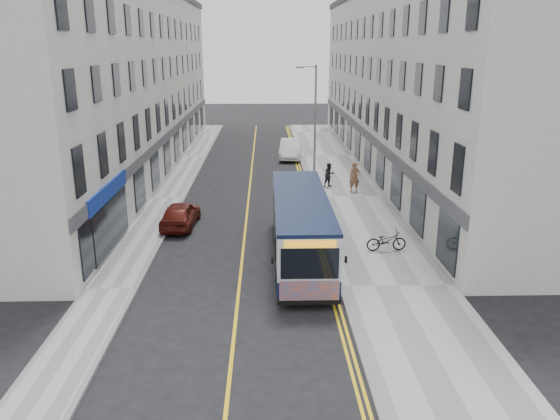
{
  "coord_description": "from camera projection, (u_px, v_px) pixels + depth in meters",
  "views": [
    {
      "loc": [
        1.09,
        -20.72,
        9.14
      ],
      "look_at": [
        1.75,
        4.23,
        1.6
      ],
      "focal_mm": 35.0,
      "sensor_mm": 36.0,
      "label": 1
    }
  ],
  "objects": [
    {
      "name": "road_centre_line",
      "position": [
        249.0,
        199.0,
        33.92
      ],
      "size": [
        0.12,
        64.0,
        0.01
      ],
      "primitive_type": "cube",
      "color": "gold",
      "rests_on": "ground"
    },
    {
      "name": "car_maroon",
      "position": [
        180.0,
        214.0,
        28.54
      ],
      "size": [
        1.87,
        4.08,
        1.36
      ],
      "primitive_type": "imported",
      "rotation": [
        0.0,
        0.0,
        3.07
      ],
      "color": "#55150E",
      "rests_on": "ground"
    },
    {
      "name": "road_dbl_yellow_inner",
      "position": [
        305.0,
        198.0,
        34.01
      ],
      "size": [
        0.1,
        64.0,
        0.01
      ],
      "primitive_type": "cube",
      "color": "gold",
      "rests_on": "ground"
    },
    {
      "name": "streetlamp",
      "position": [
        314.0,
        124.0,
        34.68
      ],
      "size": [
        1.32,
        0.18,
        8.0
      ],
      "color": "gray",
      "rests_on": "ground"
    },
    {
      "name": "pavement_east",
      "position": [
        349.0,
        197.0,
        34.07
      ],
      "size": [
        4.5,
        64.0,
        0.12
      ],
      "primitive_type": "cube",
      "color": "#969699",
      "rests_on": "ground"
    },
    {
      "name": "ground",
      "position": [
        240.0,
        277.0,
        22.44
      ],
      "size": [
        140.0,
        140.0,
        0.0
      ],
      "primitive_type": "plane",
      "color": "black",
      "rests_on": "ground"
    },
    {
      "name": "kerb_west",
      "position": [
        184.0,
        198.0,
        33.8
      ],
      "size": [
        0.18,
        64.0,
        0.13
      ],
      "primitive_type": "cube",
      "color": "slate",
      "rests_on": "ground"
    },
    {
      "name": "car_white",
      "position": [
        291.0,
        149.0,
        45.92
      ],
      "size": [
        2.15,
        4.96,
        1.59
      ],
      "primitive_type": "imported",
      "rotation": [
        0.0,
        0.0,
        -0.1
      ],
      "color": "white",
      "rests_on": "ground"
    },
    {
      "name": "terrace_west",
      "position": [
        129.0,
        83.0,
        40.43
      ],
      "size": [
        6.0,
        46.0,
        13.0
      ],
      "primitive_type": "cube",
      "color": "silver",
      "rests_on": "ground"
    },
    {
      "name": "pedestrian_far",
      "position": [
        329.0,
        175.0,
        36.15
      ],
      "size": [
        0.97,
        0.9,
        1.59
      ],
      "primitive_type": "imported",
      "rotation": [
        0.0,
        0.0,
        0.49
      ],
      "color": "black",
      "rests_on": "pavement_east"
    },
    {
      "name": "pedestrian_near",
      "position": [
        355.0,
        177.0,
        34.82
      ],
      "size": [
        0.72,
        0.5,
        1.91
      ],
      "primitive_type": "imported",
      "rotation": [
        0.0,
        0.0,
        0.06
      ],
      "color": "brown",
      "rests_on": "pavement_east"
    },
    {
      "name": "city_bus",
      "position": [
        301.0,
        225.0,
        23.85
      ],
      "size": [
        2.35,
        10.02,
        2.91
      ],
      "color": "black",
      "rests_on": "ground"
    },
    {
      "name": "terrace_east",
      "position": [
        404.0,
        82.0,
        40.95
      ],
      "size": [
        6.0,
        46.0,
        13.0
      ],
      "primitive_type": "cube",
      "color": "silver",
      "rests_on": "ground"
    },
    {
      "name": "bicycle",
      "position": [
        386.0,
        241.0,
        24.88
      ],
      "size": [
        1.87,
        0.75,
        0.96
      ],
      "primitive_type": "imported",
      "rotation": [
        0.0,
        0.0,
        1.63
      ],
      "color": "black",
      "rests_on": "pavement_east"
    },
    {
      "name": "kerb_east",
      "position": [
        313.0,
        197.0,
        34.01
      ],
      "size": [
        0.18,
        64.0,
        0.13
      ],
      "primitive_type": "cube",
      "color": "slate",
      "rests_on": "ground"
    },
    {
      "name": "road_dbl_yellow_outer",
      "position": [
        309.0,
        198.0,
        34.02
      ],
      "size": [
        0.1,
        64.0,
        0.01
      ],
      "primitive_type": "cube",
      "color": "gold",
      "rests_on": "ground"
    },
    {
      "name": "pavement_west",
      "position": [
        168.0,
        198.0,
        33.78
      ],
      "size": [
        2.0,
        64.0,
        0.12
      ],
      "primitive_type": "cube",
      "color": "#969699",
      "rests_on": "ground"
    }
  ]
}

